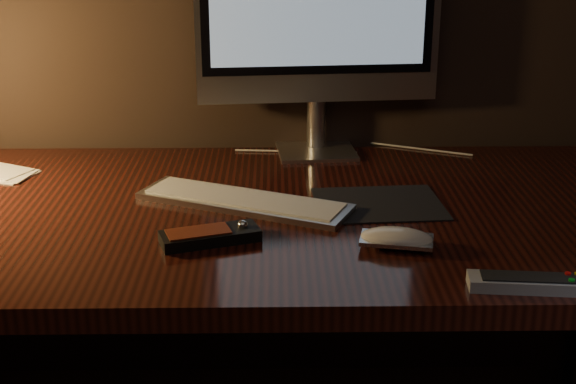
{
  "coord_description": "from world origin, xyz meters",
  "views": [
    {
      "loc": [
        0.01,
        0.51,
        1.27
      ],
      "look_at": [
        0.03,
        1.73,
        0.82
      ],
      "focal_mm": 50.0,
      "sensor_mm": 36.0,
      "label": 1
    }
  ],
  "objects_px": {
    "keyboard": "(244,201)",
    "media_remote": "(210,235)",
    "monitor": "(318,6)",
    "desk": "(272,256)",
    "mouse": "(397,241)",
    "tv_remote": "(531,283)"
  },
  "relations": [
    {
      "from": "media_remote",
      "to": "monitor",
      "type": "bearing_deg",
      "value": 49.38
    },
    {
      "from": "keyboard",
      "to": "mouse",
      "type": "height_order",
      "value": "mouse"
    },
    {
      "from": "tv_remote",
      "to": "keyboard",
      "type": "bearing_deg",
      "value": 146.51
    },
    {
      "from": "keyboard",
      "to": "tv_remote",
      "type": "distance_m",
      "value": 0.54
    },
    {
      "from": "keyboard",
      "to": "media_remote",
      "type": "bearing_deg",
      "value": -81.77
    },
    {
      "from": "desk",
      "to": "monitor",
      "type": "height_order",
      "value": "monitor"
    },
    {
      "from": "keyboard",
      "to": "tv_remote",
      "type": "xyz_separation_m",
      "value": [
        0.42,
        -0.34,
        0.0
      ]
    },
    {
      "from": "desk",
      "to": "keyboard",
      "type": "distance_m",
      "value": 0.15
    },
    {
      "from": "monitor",
      "to": "media_remote",
      "type": "xyz_separation_m",
      "value": [
        -0.2,
        -0.48,
        -0.31
      ]
    },
    {
      "from": "keyboard",
      "to": "mouse",
      "type": "bearing_deg",
      "value": -13.37
    },
    {
      "from": "desk",
      "to": "keyboard",
      "type": "bearing_deg",
      "value": -133.74
    },
    {
      "from": "keyboard",
      "to": "media_remote",
      "type": "relative_size",
      "value": 2.33
    },
    {
      "from": "monitor",
      "to": "tv_remote",
      "type": "distance_m",
      "value": 0.77
    },
    {
      "from": "desk",
      "to": "media_remote",
      "type": "height_order",
      "value": "media_remote"
    },
    {
      "from": "desk",
      "to": "mouse",
      "type": "bearing_deg",
      "value": -51.08
    },
    {
      "from": "tv_remote",
      "to": "desk",
      "type": "bearing_deg",
      "value": 138.76
    },
    {
      "from": "monitor",
      "to": "desk",
      "type": "bearing_deg",
      "value": -115.69
    },
    {
      "from": "desk",
      "to": "media_remote",
      "type": "bearing_deg",
      "value": -114.25
    },
    {
      "from": "media_remote",
      "to": "mouse",
      "type": "bearing_deg",
      "value": -23.36
    },
    {
      "from": "monitor",
      "to": "media_remote",
      "type": "relative_size",
      "value": 3.16
    },
    {
      "from": "desk",
      "to": "tv_remote",
      "type": "distance_m",
      "value": 0.56
    },
    {
      "from": "monitor",
      "to": "mouse",
      "type": "height_order",
      "value": "monitor"
    }
  ]
}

